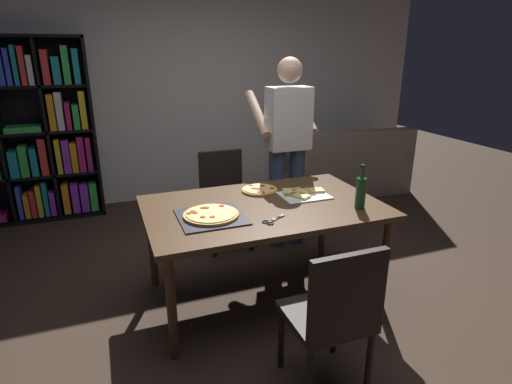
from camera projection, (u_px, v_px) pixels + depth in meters
name	position (u px, v px, depth m)	size (l,w,h in m)	color
ground_plane	(263.00, 295.00, 3.22)	(12.00, 12.00, 0.00)	#38281E
back_wall	(185.00, 84.00, 5.06)	(6.40, 0.10, 2.80)	silver
dining_table	(263.00, 214.00, 3.00)	(1.68, 1.05, 0.75)	#4C331E
chair_near_camera	(334.00, 312.00, 2.16)	(0.42, 0.42, 0.90)	black
chair_far_side	(224.00, 193.00, 3.95)	(0.42, 0.42, 0.90)	black
couch	(340.00, 169.00, 5.51)	(1.77, 1.00, 0.85)	gray
bookshelf	(30.00, 132.00, 4.42)	(1.40, 0.35, 1.95)	black
person_serving_pizza	(287.00, 143.00, 3.78)	(0.55, 0.54, 1.75)	#38476B
pepperoni_pizza_on_tray	(211.00, 215.00, 2.75)	(0.43, 0.43, 0.04)	#2D2D33
pizza_slices_on_towel	(302.00, 194.00, 3.17)	(0.37, 0.30, 0.03)	white
wine_bottle	(361.00, 192.00, 2.88)	(0.07, 0.07, 0.32)	#194723
kitchen_scissors	(272.00, 221.00, 2.69)	(0.19, 0.14, 0.01)	silver
second_pizza_plain	(260.00, 190.00, 3.26)	(0.28, 0.28, 0.03)	tan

